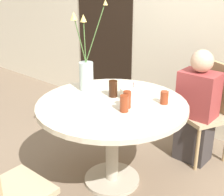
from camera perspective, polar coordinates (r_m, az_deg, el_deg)
ground_plane at (r=2.83m, az=-0.00°, el=-14.78°), size 16.00×16.00×0.00m
wall_back at (r=3.41m, az=15.08°, el=14.60°), size 8.00×0.05×2.60m
doorway_panel at (r=4.11m, az=-1.42°, el=12.57°), size 0.90×0.01×2.05m
dining_table at (r=2.51m, az=-0.00°, el=-3.51°), size 1.20×1.20×0.74m
chair_far_back at (r=3.08m, az=17.55°, el=-1.49°), size 0.53×0.53×0.92m
chair_right_flank at (r=2.00m, az=-19.77°, el=-15.32°), size 0.40×0.40×0.92m
birthday_cake at (r=2.56m, az=3.88°, el=1.04°), size 0.22×0.22×0.13m
flower_vase at (r=2.69m, az=-4.79°, el=5.25°), size 0.21×0.27×0.76m
side_plate at (r=2.33m, az=-7.54°, el=-2.27°), size 0.16×0.16×0.01m
drink_glass_0 at (r=2.56m, az=0.20°, el=1.71°), size 0.07×0.07×0.14m
drink_glass_1 at (r=2.46m, az=9.54°, el=0.08°), size 0.06×0.06×0.10m
drink_glass_2 at (r=2.29m, az=2.24°, el=-1.02°), size 0.06×0.06×0.13m
drink_glass_3 at (r=2.35m, az=2.81°, el=-0.26°), size 0.06×0.06×0.13m
person_guest at (r=2.98m, az=15.21°, el=-2.28°), size 0.34×0.24×1.08m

